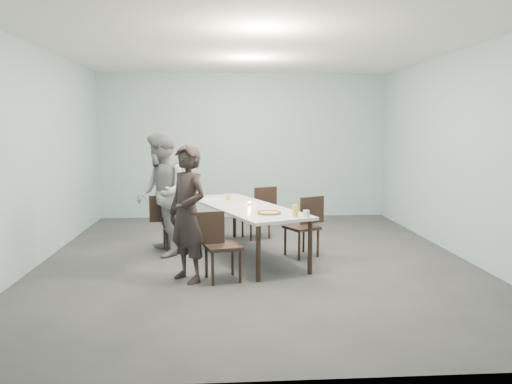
{
  "coord_description": "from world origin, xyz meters",
  "views": [
    {
      "loc": [
        -0.47,
        -6.99,
        1.87
      ],
      "look_at": [
        0.0,
        -0.21,
        1.0
      ],
      "focal_mm": 35.0,
      "sensor_mm": 36.0,
      "label": 1
    }
  ],
  "objects": [
    {
      "name": "chair_far_left",
      "position": [
        -1.24,
        0.52,
        0.5
      ],
      "size": [
        0.64,
        0.5,
        0.87
      ],
      "rotation": [
        0.0,
        0.0,
        0.2
      ],
      "color": "black",
      "rests_on": "ground"
    },
    {
      "name": "chair_near_right",
      "position": [
        0.76,
        0.15,
        0.5
      ],
      "size": [
        0.65,
        0.57,
        0.87
      ],
      "rotation": [
        0.0,
        0.0,
        3.64
      ],
      "color": "black",
      "rests_on": "ground"
    },
    {
      "name": "water_tumbler",
      "position": [
        0.6,
        -0.82,
        0.8
      ],
      "size": [
        0.08,
        0.08,
        0.09
      ],
      "primitive_type": "cylinder",
      "color": "silver",
      "rests_on": "table"
    },
    {
      "name": "menu",
      "position": [
        -0.61,
        0.84,
        0.75
      ],
      "size": [
        0.36,
        0.32,
        0.01
      ],
      "primitive_type": "cube",
      "rotation": [
        0.0,
        0.0,
        0.38
      ],
      "color": "silver",
      "rests_on": "table"
    },
    {
      "name": "side_plate",
      "position": [
        0.2,
        -0.2,
        0.76
      ],
      "size": [
        0.18,
        0.18,
        0.01
      ],
      "primitive_type": "cylinder",
      "color": "white",
      "rests_on": "table"
    },
    {
      "name": "amber_tumbler",
      "position": [
        -0.37,
        0.78,
        0.79
      ],
      "size": [
        0.07,
        0.07,
        0.08
      ],
      "primitive_type": "cylinder",
      "color": "gold",
      "rests_on": "table"
    },
    {
      "name": "beer_glass",
      "position": [
        0.47,
        -0.76,
        0.82
      ],
      "size": [
        0.08,
        0.08,
        0.15
      ],
      "primitive_type": "cylinder",
      "color": "gold",
      "rests_on": "table"
    },
    {
      "name": "ground",
      "position": [
        0.0,
        0.0,
        0.0
      ],
      "size": [
        7.0,
        7.0,
        0.0
      ],
      "primitive_type": "plane",
      "color": "#333335",
      "rests_on": "ground"
    },
    {
      "name": "chair_near_left",
      "position": [
        -0.54,
        -1.01,
        0.5
      ],
      "size": [
        0.65,
        0.51,
        0.87
      ],
      "rotation": [
        0.0,
        0.0,
        0.25
      ],
      "color": "black",
      "rests_on": "ground"
    },
    {
      "name": "table",
      "position": [
        -0.14,
        0.2,
        0.69
      ],
      "size": [
        1.8,
        2.75,
        0.75
      ],
      "rotation": [
        0.0,
        0.0,
        0.38
      ],
      "color": "white",
      "rests_on": "ground"
    },
    {
      "name": "room_shell",
      "position": [
        0.0,
        0.0,
        2.03
      ],
      "size": [
        6.02,
        7.02,
        3.01
      ],
      "color": "#95B9BC",
      "rests_on": "ground"
    },
    {
      "name": "pizza",
      "position": [
        0.15,
        -0.58,
        0.77
      ],
      "size": [
        0.34,
        0.34,
        0.04
      ],
      "color": "white",
      "rests_on": "table"
    },
    {
      "name": "diner_far",
      "position": [
        -1.36,
        0.34,
        0.91
      ],
      "size": [
        0.89,
        1.03,
        1.82
      ],
      "primitive_type": "imported",
      "rotation": [
        0.0,
        0.0,
        -1.32
      ],
      "color": "gray",
      "rests_on": "ground"
    },
    {
      "name": "tealight",
      "position": [
        -0.07,
        0.19,
        0.77
      ],
      "size": [
        0.06,
        0.06,
        0.05
      ],
      "color": "silver",
      "rests_on": "table"
    },
    {
      "name": "chair_far_right",
      "position": [
        0.18,
        1.42,
        0.5
      ],
      "size": [
        0.65,
        0.55,
        0.87
      ],
      "rotation": [
        0.0,
        0.0,
        3.52
      ],
      "color": "black",
      "rests_on": "ground"
    },
    {
      "name": "diner_near",
      "position": [
        -0.89,
        -0.96,
        0.84
      ],
      "size": [
        0.7,
        0.72,
        1.68
      ],
      "primitive_type": "imported",
      "rotation": [
        0.0,
        0.0,
        -0.85
      ],
      "color": "black",
      "rests_on": "ground"
    }
  ]
}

